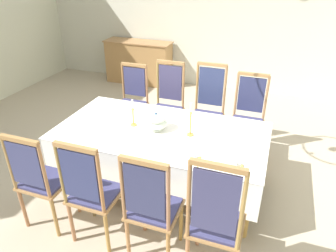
% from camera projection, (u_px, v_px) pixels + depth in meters
% --- Properties ---
extents(ground, '(7.73, 6.46, 0.04)m').
position_uv_depth(ground, '(168.00, 174.00, 4.04)').
color(ground, '#AEA18A').
extents(back_wall, '(7.73, 0.08, 3.29)m').
position_uv_depth(back_wall, '(226.00, 6.00, 5.97)').
color(back_wall, beige).
rests_on(back_wall, ground).
extents(dining_table, '(2.32, 1.22, 0.73)m').
position_uv_depth(dining_table, '(161.00, 136.00, 3.54)').
color(dining_table, '#A76D42').
rests_on(dining_table, ground).
extents(tablecloth, '(2.34, 1.24, 0.43)m').
position_uv_depth(tablecloth, '(161.00, 139.00, 3.56)').
color(tablecloth, white).
rests_on(tablecloth, dining_table).
extents(chair_south_a, '(0.44, 0.42, 1.09)m').
position_uv_depth(chair_south_a, '(40.00, 179.00, 3.00)').
color(chair_south_a, '#AD7845').
rests_on(chair_south_a, ground).
extents(chair_north_a, '(0.44, 0.42, 1.09)m').
position_uv_depth(chair_north_a, '(132.00, 100.00, 4.68)').
color(chair_north_a, olive).
rests_on(chair_north_a, ground).
extents(chair_south_b, '(0.44, 0.42, 1.14)m').
position_uv_depth(chair_south_b, '(91.00, 191.00, 2.82)').
color(chair_south_b, '#9A7F4B').
rests_on(chair_south_b, ground).
extents(chair_north_b, '(0.44, 0.42, 1.19)m').
position_uv_depth(chair_north_b, '(168.00, 103.00, 4.50)').
color(chair_north_b, '#A06E40').
rests_on(chair_north_b, ground).
extents(chair_south_c, '(0.44, 0.42, 1.13)m').
position_uv_depth(chair_south_c, '(152.00, 206.00, 2.65)').
color(chair_south_c, '#AB6D46').
rests_on(chair_south_c, ground).
extents(chair_north_c, '(0.44, 0.42, 1.22)m').
position_uv_depth(chair_north_c, '(208.00, 108.00, 4.32)').
color(chair_north_c, '#A26F48').
rests_on(chair_north_c, ground).
extents(chair_south_d, '(0.44, 0.42, 1.23)m').
position_uv_depth(chair_south_d, '(216.00, 220.00, 2.46)').
color(chair_south_d, '#A76E4D').
rests_on(chair_south_d, ground).
extents(chair_north_d, '(0.44, 0.42, 1.14)m').
position_uv_depth(chair_north_d, '(248.00, 116.00, 4.16)').
color(chair_north_d, '#A17148').
rests_on(chair_north_d, ground).
extents(soup_tureen, '(0.26, 0.26, 0.21)m').
position_uv_depth(soup_tureen, '(156.00, 121.00, 3.48)').
color(soup_tureen, white).
rests_on(soup_tureen, tablecloth).
extents(candlestick_west, '(0.07, 0.07, 0.32)m').
position_uv_depth(candlestick_west, '(133.00, 116.00, 3.55)').
color(candlestick_west, gold).
rests_on(candlestick_west, tablecloth).
extents(candlestick_east, '(0.07, 0.07, 0.39)m').
position_uv_depth(candlestick_east, '(190.00, 122.00, 3.33)').
color(candlestick_east, gold).
rests_on(candlestick_east, tablecloth).
extents(bowl_near_left, '(0.18, 0.18, 0.04)m').
position_uv_depth(bowl_near_left, '(227.00, 164.00, 2.89)').
color(bowl_near_left, white).
rests_on(bowl_near_left, tablecloth).
extents(bowl_near_right, '(0.15, 0.15, 0.03)m').
position_uv_depth(bowl_near_right, '(188.00, 157.00, 2.99)').
color(bowl_near_right, white).
rests_on(bowl_near_right, tablecloth).
extents(spoon_primary, '(0.05, 0.18, 0.01)m').
position_uv_depth(spoon_primary, '(241.00, 167.00, 2.88)').
color(spoon_primary, gold).
rests_on(spoon_primary, tablecloth).
extents(spoon_secondary, '(0.04, 0.18, 0.01)m').
position_uv_depth(spoon_secondary, '(199.00, 159.00, 2.99)').
color(spoon_secondary, gold).
rests_on(spoon_secondary, tablecloth).
extents(sideboard, '(1.44, 0.48, 0.90)m').
position_uv_depth(sideboard, '(139.00, 62.00, 6.79)').
color(sideboard, '#A37745').
rests_on(sideboard, ground).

